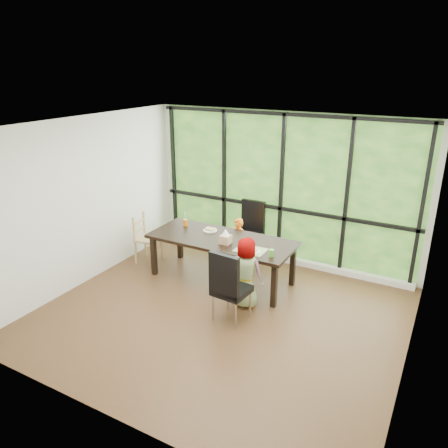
{
  "coord_description": "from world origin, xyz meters",
  "views": [
    {
      "loc": [
        2.67,
        -4.77,
        3.45
      ],
      "look_at": [
        -0.43,
        0.88,
        1.05
      ],
      "focal_mm": 34.79,
      "sensor_mm": 36.0,
      "label": 1
    }
  ],
  "objects_px": {
    "dining_table": "(222,259)",
    "green_cup": "(271,253)",
    "chair_interior_leather": "(232,285)",
    "chair_end_beech": "(148,239)",
    "plate_far": "(210,230)",
    "plate_near": "(253,251)",
    "child_toddler": "(238,243)",
    "tissue_box": "(226,239)",
    "chair_window_leather": "(249,231)",
    "child_older": "(246,272)",
    "orange_cup": "(185,223)"
  },
  "relations": [
    {
      "from": "chair_interior_leather",
      "to": "plate_far",
      "type": "xyz_separation_m",
      "value": [
        -1.05,
        1.2,
        0.22
      ]
    },
    {
      "from": "plate_far",
      "to": "plate_near",
      "type": "bearing_deg",
      "value": -23.65
    },
    {
      "from": "chair_interior_leather",
      "to": "child_older",
      "type": "xyz_separation_m",
      "value": [
        0.0,
        0.44,
        0.0
      ]
    },
    {
      "from": "chair_interior_leather",
      "to": "tissue_box",
      "type": "relative_size",
      "value": 6.72
    },
    {
      "from": "tissue_box",
      "to": "child_older",
      "type": "bearing_deg",
      "value": -35.67
    },
    {
      "from": "plate_far",
      "to": "green_cup",
      "type": "distance_m",
      "value": 1.42
    },
    {
      "from": "plate_near",
      "to": "orange_cup",
      "type": "height_order",
      "value": "orange_cup"
    },
    {
      "from": "child_older",
      "to": "plate_near",
      "type": "distance_m",
      "value": 0.38
    },
    {
      "from": "chair_end_beech",
      "to": "plate_far",
      "type": "xyz_separation_m",
      "value": [
        1.18,
        0.22,
        0.31
      ]
    },
    {
      "from": "dining_table",
      "to": "tissue_box",
      "type": "relative_size",
      "value": 15.06
    },
    {
      "from": "chair_end_beech",
      "to": "plate_far",
      "type": "distance_m",
      "value": 1.24
    },
    {
      "from": "chair_window_leather",
      "to": "chair_end_beech",
      "type": "distance_m",
      "value": 1.84
    },
    {
      "from": "plate_far",
      "to": "green_cup",
      "type": "bearing_deg",
      "value": -19.46
    },
    {
      "from": "plate_near",
      "to": "tissue_box",
      "type": "relative_size",
      "value": 1.46
    },
    {
      "from": "child_older",
      "to": "green_cup",
      "type": "distance_m",
      "value": 0.48
    },
    {
      "from": "dining_table",
      "to": "green_cup",
      "type": "height_order",
      "value": "green_cup"
    },
    {
      "from": "chair_end_beech",
      "to": "child_older",
      "type": "distance_m",
      "value": 2.3
    },
    {
      "from": "chair_window_leather",
      "to": "child_older",
      "type": "relative_size",
      "value": 0.99
    },
    {
      "from": "dining_table",
      "to": "chair_window_leather",
      "type": "relative_size",
      "value": 2.24
    },
    {
      "from": "plate_far",
      "to": "chair_end_beech",
      "type": "bearing_deg",
      "value": -169.56
    },
    {
      "from": "dining_table",
      "to": "chair_end_beech",
      "type": "bearing_deg",
      "value": -179.34
    },
    {
      "from": "chair_interior_leather",
      "to": "orange_cup",
      "type": "distance_m",
      "value": 1.98
    },
    {
      "from": "chair_interior_leather",
      "to": "chair_end_beech",
      "type": "relative_size",
      "value": 1.2
    },
    {
      "from": "dining_table",
      "to": "green_cup",
      "type": "distance_m",
      "value": 1.12
    },
    {
      "from": "plate_far",
      "to": "orange_cup",
      "type": "bearing_deg",
      "value": 179.81
    },
    {
      "from": "child_toddler",
      "to": "tissue_box",
      "type": "distance_m",
      "value": 0.85
    },
    {
      "from": "child_toddler",
      "to": "tissue_box",
      "type": "relative_size",
      "value": 5.61
    },
    {
      "from": "child_older",
      "to": "tissue_box",
      "type": "relative_size",
      "value": 6.76
    },
    {
      "from": "chair_interior_leather",
      "to": "tissue_box",
      "type": "height_order",
      "value": "chair_interior_leather"
    },
    {
      "from": "dining_table",
      "to": "plate_near",
      "type": "height_order",
      "value": "plate_near"
    },
    {
      "from": "chair_window_leather",
      "to": "plate_far",
      "type": "bearing_deg",
      "value": -114.7
    },
    {
      "from": "chair_interior_leather",
      "to": "green_cup",
      "type": "xyz_separation_m",
      "value": [
        0.28,
        0.72,
        0.27
      ]
    },
    {
      "from": "dining_table",
      "to": "plate_far",
      "type": "relative_size",
      "value": 10.09
    },
    {
      "from": "dining_table",
      "to": "child_toddler",
      "type": "xyz_separation_m",
      "value": [
        0.0,
        0.59,
        0.08
      ]
    },
    {
      "from": "chair_window_leather",
      "to": "chair_end_beech",
      "type": "height_order",
      "value": "chair_window_leather"
    },
    {
      "from": "dining_table",
      "to": "child_older",
      "type": "relative_size",
      "value": 2.23
    },
    {
      "from": "plate_near",
      "to": "dining_table",
      "type": "bearing_deg",
      "value": 160.21
    },
    {
      "from": "plate_near",
      "to": "orange_cup",
      "type": "relative_size",
      "value": 2.03
    },
    {
      "from": "dining_table",
      "to": "chair_interior_leather",
      "type": "xyz_separation_m",
      "value": [
        0.71,
        -0.99,
        0.17
      ]
    },
    {
      "from": "green_cup",
      "to": "chair_interior_leather",
      "type": "bearing_deg",
      "value": -111.24
    },
    {
      "from": "dining_table",
      "to": "plate_far",
      "type": "xyz_separation_m",
      "value": [
        -0.34,
        0.2,
        0.38
      ]
    },
    {
      "from": "chair_end_beech",
      "to": "child_toddler",
      "type": "bearing_deg",
      "value": -76.99
    },
    {
      "from": "chair_interior_leather",
      "to": "tissue_box",
      "type": "distance_m",
      "value": 1.04
    },
    {
      "from": "plate_far",
      "to": "tissue_box",
      "type": "relative_size",
      "value": 1.49
    },
    {
      "from": "dining_table",
      "to": "plate_near",
      "type": "xyz_separation_m",
      "value": [
        0.68,
        -0.25,
        0.38
      ]
    },
    {
      "from": "chair_end_beech",
      "to": "plate_near",
      "type": "bearing_deg",
      "value": -104.78
    },
    {
      "from": "chair_window_leather",
      "to": "child_toddler",
      "type": "bearing_deg",
      "value": -93.15
    },
    {
      "from": "chair_window_leather",
      "to": "green_cup",
      "type": "height_order",
      "value": "chair_window_leather"
    },
    {
      "from": "chair_window_leather",
      "to": "plate_near",
      "type": "bearing_deg",
      "value": -61.95
    },
    {
      "from": "chair_end_beech",
      "to": "chair_interior_leather",
      "type": "bearing_deg",
      "value": -122.48
    }
  ]
}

